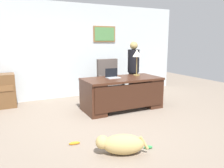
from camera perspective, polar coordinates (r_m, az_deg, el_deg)
ground_plane at (r=4.57m, az=-0.02°, el=-10.09°), size 12.00×12.00×0.00m
back_wall at (r=6.70m, az=-10.05°, el=8.34°), size 7.00×0.16×2.70m
desk at (r=5.41m, az=2.66°, el=-2.11°), size 1.88×0.90×0.76m
armchair at (r=6.29m, az=-0.59°, el=0.53°), size 0.60×0.59×1.13m
person_standing at (r=6.29m, az=5.46°, el=3.53°), size 0.32×0.32×1.62m
dog_lying at (r=3.39m, az=2.23°, el=-15.04°), size 0.73×0.53×0.30m
laptop at (r=5.37m, az=0.11°, el=2.17°), size 0.32×0.22×0.22m
desk_lamp at (r=5.73m, az=6.37°, el=7.39°), size 0.22×0.22×0.66m
dog_toy_bone at (r=3.63m, az=9.19°, el=-15.61°), size 0.15×0.09×0.05m
dog_toy_plush at (r=3.76m, az=-9.55°, el=-14.65°), size 0.19×0.08×0.05m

